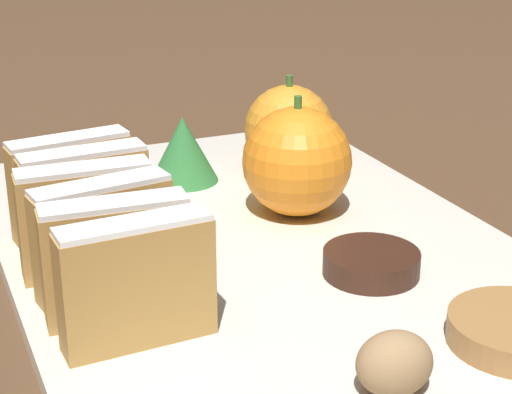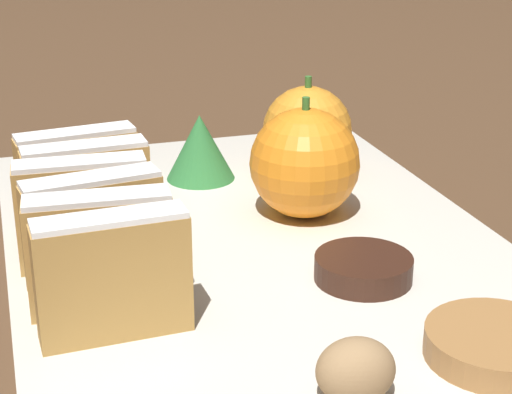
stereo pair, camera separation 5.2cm
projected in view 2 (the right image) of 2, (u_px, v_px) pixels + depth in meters
The scene contains 14 objects.
ground_plane at pixel (256, 259), 0.54m from camera, with size 6.00×6.00×0.00m, color #513823.
serving_platter at pixel (256, 250), 0.54m from camera, with size 0.30×0.43×0.01m.
stollen_slice_front at pixel (113, 276), 0.42m from camera, with size 0.08×0.02×0.06m.
stollen_slice_second at pixel (101, 253), 0.44m from camera, with size 0.08×0.03×0.06m.
stollen_slice_third at pixel (94, 232), 0.47m from camera, with size 0.08×0.03×0.06m.
stollen_slice_fourth at pixel (83, 213), 0.49m from camera, with size 0.08×0.02×0.06m.
stollen_slice_fifth at pixel (87, 195), 0.52m from camera, with size 0.08×0.02×0.06m.
stollen_slice_sixth at pixel (79, 179), 0.55m from camera, with size 0.08×0.03×0.06m.
orange_near at pixel (307, 131), 0.64m from camera, with size 0.07×0.07×0.08m.
orange_far at pixel (305, 163), 0.56m from camera, with size 0.07×0.07×0.08m.
walnut at pixel (356, 370), 0.37m from camera, with size 0.04×0.03×0.03m.
chocolate_cookie at pixel (363, 268), 0.48m from camera, with size 0.06×0.06×0.01m.
gingerbread_cookie at pixel (497, 345), 0.41m from camera, with size 0.07×0.07×0.01m.
evergreen_sprig at pixel (200, 147), 0.63m from camera, with size 0.05×0.05×0.05m.
Camera 2 is at (-0.15, -0.47, 0.23)m, focal length 60.00 mm.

